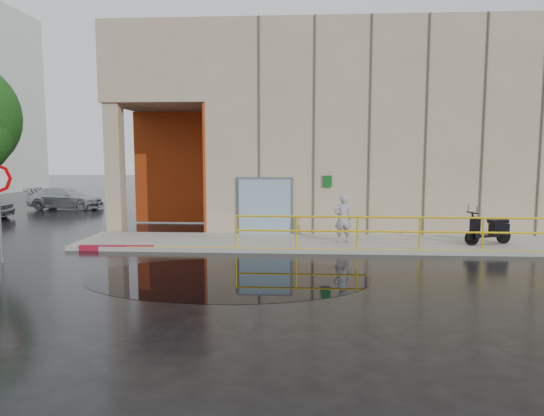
% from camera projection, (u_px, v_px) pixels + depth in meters
% --- Properties ---
extents(ground, '(120.00, 120.00, 0.00)m').
position_uv_depth(ground, '(239.00, 277.00, 12.17)').
color(ground, black).
rests_on(ground, ground).
extents(sidewalk, '(20.00, 3.00, 0.15)m').
position_uv_depth(sidewalk, '(373.00, 244.00, 16.38)').
color(sidewalk, gray).
rests_on(sidewalk, ground).
extents(building, '(20.00, 10.17, 8.00)m').
position_uv_depth(building, '(379.00, 130.00, 22.30)').
color(building, tan).
rests_on(building, ground).
extents(guardrail, '(9.56, 0.06, 1.03)m').
position_uv_depth(guardrail, '(388.00, 232.00, 14.96)').
color(guardrail, '#E3B80B').
rests_on(guardrail, sidewalk).
extents(person, '(0.63, 0.46, 1.60)m').
position_uv_depth(person, '(343.00, 219.00, 16.12)').
color(person, '#9D9CA0').
rests_on(person, sidewalk).
extents(scooter, '(1.73, 1.03, 1.31)m').
position_uv_depth(scooter, '(489.00, 222.00, 15.75)').
color(scooter, black).
rests_on(scooter, sidewalk).
extents(red_curb, '(2.40, 0.22, 0.18)m').
position_uv_depth(red_curb, '(117.00, 248.00, 15.50)').
color(red_curb, maroon).
rests_on(red_curb, ground).
extents(puddle, '(7.25, 4.53, 0.01)m').
position_uv_depth(puddle, '(227.00, 278.00, 12.13)').
color(puddle, black).
rests_on(puddle, ground).
extents(car_c, '(4.26, 1.84, 1.22)m').
position_uv_depth(car_c, '(66.00, 198.00, 27.50)').
color(car_c, silver).
rests_on(car_c, ground).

